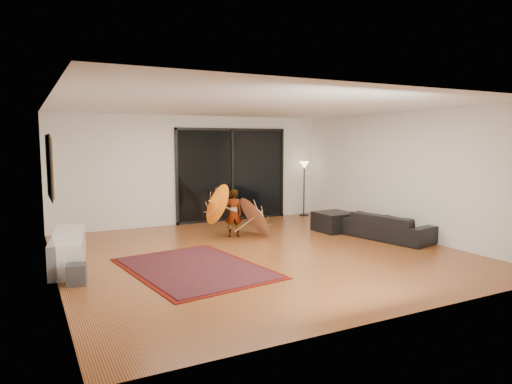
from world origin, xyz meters
TOP-DOWN VIEW (x-y plane):
  - floor at (0.00, 0.00)m, footprint 7.00×7.00m
  - ceiling at (0.00, 0.00)m, footprint 7.00×7.00m
  - wall_back at (0.00, 3.50)m, footprint 7.00×0.00m
  - wall_front at (0.00, -3.50)m, footprint 7.00×0.00m
  - wall_left at (-3.50, 0.00)m, footprint 0.00×7.00m
  - wall_right at (3.50, 0.00)m, footprint 0.00×7.00m
  - sliding_door at (1.00, 3.47)m, footprint 3.06×0.07m
  - painting at (-3.46, 1.00)m, footprint 0.04×1.28m
  - media_console at (-3.25, 0.72)m, footprint 0.76×1.99m
  - speaker at (-3.25, -0.44)m, footprint 0.32×0.32m
  - persian_rug at (-1.45, -0.44)m, footprint 2.28×2.93m
  - sofa at (2.95, -0.20)m, footprint 1.13×2.00m
  - ottoman at (2.47, 1.03)m, footprint 0.81×0.81m
  - floor_lamp at (3.10, 3.25)m, footprint 0.26×0.26m
  - child at (0.15, 1.52)m, footprint 0.42×0.32m
  - parasol_orange at (-0.40, 1.47)m, footprint 0.52×0.90m
  - parasol_white at (0.75, 1.37)m, footprint 0.68×1.00m

SIDE VIEW (x-z plane):
  - floor at x=0.00m, z-range 0.00..0.00m
  - persian_rug at x=-1.45m, z-range 0.00..0.02m
  - speaker at x=-3.25m, z-range 0.00..0.30m
  - ottoman at x=2.47m, z-range 0.00..0.44m
  - media_console at x=-3.25m, z-range 0.00..0.54m
  - sofa at x=2.95m, z-range 0.00..0.55m
  - parasol_white at x=0.75m, z-range 0.00..1.00m
  - child at x=0.15m, z-range 0.00..1.04m
  - parasol_orange at x=-0.40m, z-range 0.29..1.18m
  - floor_lamp at x=3.10m, z-range 0.44..1.95m
  - sliding_door at x=1.00m, z-range 0.00..2.40m
  - wall_back at x=0.00m, z-range -2.15..4.85m
  - wall_front at x=0.00m, z-range -2.15..4.85m
  - wall_left at x=-3.50m, z-range -2.15..4.85m
  - wall_right at x=3.50m, z-range -2.15..4.85m
  - painting at x=-3.46m, z-range 1.11..2.19m
  - ceiling at x=0.00m, z-range 2.70..2.70m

